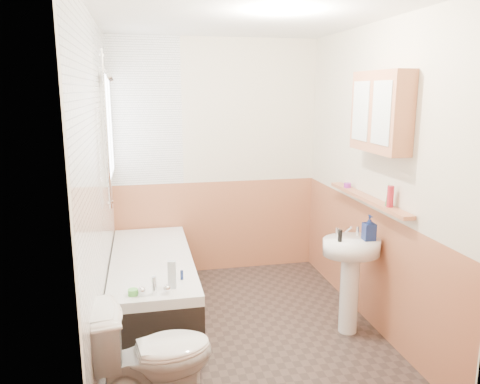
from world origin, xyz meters
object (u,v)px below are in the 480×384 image
bathtub (153,284)px  pine_shelf (367,198)px  toilet (154,357)px  medicine_cabinet (381,112)px  sink (351,266)px

bathtub → pine_shelf: size_ratio=1.40×
toilet → medicine_cabinet: (1.77, 0.65, 1.44)m
bathtub → medicine_cabinet: bearing=-21.7°
bathtub → medicine_cabinet: (1.74, -0.69, 1.53)m
toilet → pine_shelf: pine_shelf is taller
pine_shelf → medicine_cabinet: 0.74m
medicine_cabinet → toilet: bearing=-159.9°
bathtub → toilet: size_ratio=2.40×
bathtub → sink: size_ratio=1.97×
toilet → sink: bearing=-76.7°
pine_shelf → medicine_cabinet: (-0.03, -0.18, 0.72)m
sink → medicine_cabinet: 1.25m
toilet → medicine_cabinet: 2.37m
toilet → sink: size_ratio=0.82×
toilet → medicine_cabinet: medicine_cabinet is taller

